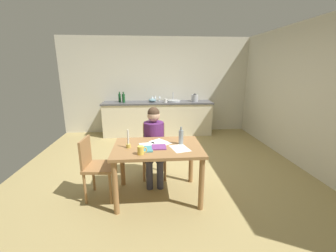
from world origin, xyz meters
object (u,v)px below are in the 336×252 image
object	(u,v)px
chair_at_table	(154,147)
wine_glass_by_kettle	(155,97)
person_seated	(154,140)
teacup_on_counter	(166,101)
wine_bottle_on_table	(181,137)
wine_glass_back_left	(152,97)
coffee_mug	(141,150)
candlestick	(128,143)
bottle_vinegar	(124,98)
book_magazine	(147,149)
chair_side_empty	(96,165)
book_cookery	(159,147)
wine_glass_near_sink	(159,97)
dining_table	(158,154)
mixing_bowl	(152,100)
stovetop_kettle	(195,98)
bottle_oil	(120,98)
sink_unit	(174,101)

from	to	relation	value
chair_at_table	wine_glass_by_kettle	xyz separation A→B (m)	(0.10, 2.55, 0.51)
person_seated	teacup_on_counter	xyz separation A→B (m)	(0.36, 2.40, 0.27)
wine_bottle_on_table	wine_glass_back_left	xyz separation A→B (m)	(-0.35, 3.14, 0.15)
coffee_mug	wine_glass_by_kettle	distance (m)	3.50
candlestick	bottle_vinegar	bearing A→B (deg)	97.41
book_magazine	person_seated	bearing A→B (deg)	78.80
chair_side_empty	book_cookery	distance (m)	0.92
book_magazine	wine_glass_near_sink	world-z (taller)	wine_glass_near_sink
dining_table	book_magazine	distance (m)	0.22
person_seated	candlestick	bearing A→B (deg)	-123.39
mixing_bowl	stovetop_kettle	bearing A→B (deg)	0.15
book_cookery	wine_glass_back_left	distance (m)	3.27
coffee_mug	wine_glass_near_sink	xyz separation A→B (m)	(0.39, 3.48, 0.20)
bottle_vinegar	bottle_oil	bearing A→B (deg)	140.46
candlestick	sink_unit	xyz separation A→B (m)	(0.94, 3.08, 0.10)
bottle_vinegar	stovetop_kettle	world-z (taller)	bottle_vinegar
sink_unit	coffee_mug	bearing A→B (deg)	-102.88
person_seated	wine_bottle_on_table	xyz separation A→B (m)	(0.37, -0.44, 0.18)
candlestick	sink_unit	bearing A→B (deg)	73.10
chair_side_empty	wine_bottle_on_table	distance (m)	1.24
book_magazine	coffee_mug	bearing A→B (deg)	-113.42
chair_side_empty	mixing_bowl	world-z (taller)	mixing_bowl
coffee_mug	bottle_vinegar	xyz separation A→B (m)	(-0.57, 3.29, 0.21)
book_cookery	wine_glass_near_sink	distance (m)	3.27
dining_table	wine_glass_by_kettle	world-z (taller)	wine_glass_by_kettle
bottle_vinegar	wine_glass_near_sink	distance (m)	0.98
book_cookery	teacup_on_counter	bearing A→B (deg)	84.38
bottle_vinegar	stovetop_kettle	size ratio (longest dim) A/B	1.27
chair_side_empty	wine_glass_near_sink	xyz separation A→B (m)	(1.03, 3.16, 0.52)
candlestick	wine_bottle_on_table	bearing A→B (deg)	6.79
coffee_mug	wine_bottle_on_table	bearing A→B (deg)	31.72
book_magazine	teacup_on_counter	distance (m)	3.06
coffee_mug	wine_bottle_on_table	xyz separation A→B (m)	(0.54, 0.34, 0.05)
chair_at_table	coffee_mug	bearing A→B (deg)	-100.72
book_magazine	sink_unit	world-z (taller)	sink_unit
wine_bottle_on_table	chair_at_table	bearing A→B (deg)	121.77
stovetop_kettle	bottle_oil	bearing A→B (deg)	178.44
coffee_mug	mixing_bowl	size ratio (longest dim) A/B	0.58
stovetop_kettle	person_seated	bearing A→B (deg)	-114.58
dining_table	coffee_mug	size ratio (longest dim) A/B	10.08
coffee_mug	book_magazine	bearing A→B (deg)	67.77
wine_bottle_on_table	wine_glass_by_kettle	xyz separation A→B (m)	(-0.27, 3.14, 0.15)
coffee_mug	candlestick	bearing A→B (deg)	124.99
chair_at_table	book_magazine	distance (m)	0.82
coffee_mug	wine_glass_back_left	distance (m)	3.49
chair_side_empty	wine_bottle_on_table	bearing A→B (deg)	0.81
candlestick	teacup_on_counter	size ratio (longest dim) A/B	2.08
person_seated	wine_glass_by_kettle	distance (m)	2.72
candlestick	wine_glass_back_left	world-z (taller)	wine_glass_back_left
coffee_mug	book_cookery	distance (m)	0.32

